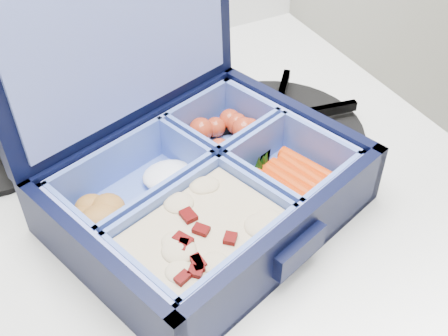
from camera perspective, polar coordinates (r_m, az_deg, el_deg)
bento_box at (r=0.50m, az=-1.67°, el=-2.24°), size 0.30×0.27×0.06m
burner_grate at (r=0.60m, az=5.16°, el=4.42°), size 0.22×0.22×0.03m
fork at (r=0.62m, az=-7.19°, el=4.03°), size 0.13×0.17×0.01m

